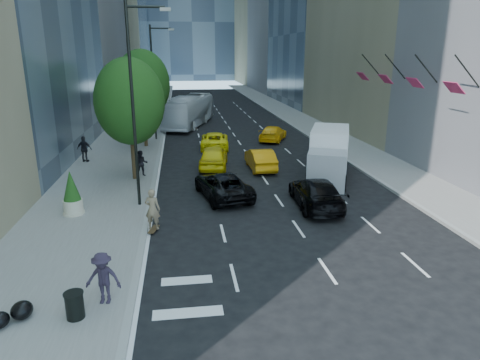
{
  "coord_description": "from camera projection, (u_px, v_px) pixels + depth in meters",
  "views": [
    {
      "loc": [
        -4.19,
        -17.71,
        7.79
      ],
      "look_at": [
        -1.32,
        2.88,
        1.6
      ],
      "focal_mm": 32.0,
      "sensor_mm": 36.0,
      "label": 1
    }
  ],
  "objects": [
    {
      "name": "pedestrian_b",
      "position": [
        84.0,
        149.0,
        31.02
      ],
      "size": [
        1.19,
        0.76,
        1.89
      ],
      "primitive_type": "imported",
      "rotation": [
        0.0,
        0.0,
        2.85
      ],
      "color": "black",
      "rests_on": "sidewalk_left"
    },
    {
      "name": "city_bus",
      "position": [
        189.0,
        111.0,
        47.16
      ],
      "size": [
        6.08,
        12.2,
        3.31
      ],
      "primitive_type": "imported",
      "rotation": [
        0.0,
        0.0,
        -0.29
      ],
      "color": "white",
      "rests_on": "ground"
    },
    {
      "name": "ground",
      "position": [
        277.0,
        230.0,
        19.59
      ],
      "size": [
        160.0,
        160.0,
        0.0
      ],
      "primitive_type": "plane",
      "color": "black",
      "rests_on": "ground"
    },
    {
      "name": "skateboarder",
      "position": [
        153.0,
        212.0,
        19.15
      ],
      "size": [
        0.78,
        0.61,
        1.89
      ],
      "primitive_type": "imported",
      "rotation": [
        0.0,
        0.0,
        2.88
      ],
      "color": "#7E694E",
      "rests_on": "ground"
    },
    {
      "name": "pedestrian_c",
      "position": [
        103.0,
        278.0,
        13.39
      ],
      "size": [
        1.21,
        0.82,
        1.73
      ],
      "primitive_type": "imported",
      "rotation": [
        0.0,
        0.0,
        -0.17
      ],
      "color": "#271E2D",
      "rests_on": "sidewalk_left"
    },
    {
      "name": "facade_flags",
      "position": [
        401.0,
        78.0,
        28.73
      ],
      "size": [
        1.85,
        13.3,
        2.05
      ],
      "color": "black",
      "rests_on": "ground"
    },
    {
      "name": "lamp_far",
      "position": [
        155.0,
        76.0,
        37.98
      ],
      "size": [
        2.13,
        0.22,
        10.0
      ],
      "color": "black",
      "rests_on": "sidewalk_left"
    },
    {
      "name": "black_sedan_lincoln",
      "position": [
        223.0,
        185.0,
        23.87
      ],
      "size": [
        3.32,
        5.43,
        1.41
      ],
      "primitive_type": "imported",
      "rotation": [
        0.0,
        0.0,
        3.35
      ],
      "color": "black",
      "rests_on": "ground"
    },
    {
      "name": "trash_can",
      "position": [
        75.0,
        306.0,
        12.74
      ],
      "size": [
        0.54,
        0.54,
        0.8
      ],
      "primitive_type": "cylinder",
      "color": "black",
      "rests_on": "sidewalk_left"
    },
    {
      "name": "traffic_signal",
      "position": [
        162.0,
        82.0,
        55.51
      ],
      "size": [
        2.48,
        0.53,
        5.2
      ],
      "color": "black",
      "rests_on": "sidewalk_left"
    },
    {
      "name": "tree_mid",
      "position": [
        142.0,
        84.0,
        35.16
      ],
      "size": [
        4.5,
        4.5,
        7.99
      ],
      "color": "#302312",
      "rests_on": "sidewalk_left"
    },
    {
      "name": "pedestrian_a",
      "position": [
        141.0,
        163.0,
        27.42
      ],
      "size": [
        0.85,
        0.68,
        1.68
      ],
      "primitive_type": "imported",
      "rotation": [
        0.0,
        0.0,
        0.05
      ],
      "color": "black",
      "rests_on": "sidewalk_left"
    },
    {
      "name": "black_sedan_mercedes",
      "position": [
        316.0,
        193.0,
        22.41
      ],
      "size": [
        2.39,
        5.32,
        1.51
      ],
      "primitive_type": "imported",
      "rotation": [
        0.0,
        0.0,
        3.09
      ],
      "color": "black",
      "rests_on": "ground"
    },
    {
      "name": "tree_far",
      "position": [
        152.0,
        83.0,
        47.7
      ],
      "size": [
        3.9,
        3.9,
        6.92
      ],
      "color": "#302312",
      "rests_on": "sidewalk_left"
    },
    {
      "name": "taxi_a",
      "position": [
        214.0,
        157.0,
        30.02
      ],
      "size": [
        2.52,
        4.89,
        1.59
      ],
      "primitive_type": "imported",
      "rotation": [
        0.0,
        0.0,
        3.0
      ],
      "color": "#DDC30B",
      "rests_on": "ground"
    },
    {
      "name": "tree_near",
      "position": [
        130.0,
        102.0,
        25.76
      ],
      "size": [
        4.2,
        4.2,
        7.46
      ],
      "color": "#302312",
      "rests_on": "sidewalk_left"
    },
    {
      "name": "sidewalk_left",
      "position": [
        137.0,
        126.0,
        46.86
      ],
      "size": [
        6.0,
        120.0,
        0.15
      ],
      "primitive_type": "cube",
      "color": "slate",
      "rests_on": "ground"
    },
    {
      "name": "garbage_bags",
      "position": [
        13.0,
        314.0,
        12.58
      ],
      "size": [
        1.08,
        1.04,
        0.54
      ],
      "color": "black",
      "rests_on": "sidewalk_left"
    },
    {
      "name": "taxi_b",
      "position": [
        260.0,
        159.0,
        29.71
      ],
      "size": [
        1.63,
        4.43,
        1.45
      ],
      "primitive_type": "imported",
      "rotation": [
        0.0,
        0.0,
        3.16
      ],
      "color": "orange",
      "rests_on": "ground"
    },
    {
      "name": "box_truck",
      "position": [
        329.0,
        154.0,
        27.45
      ],
      "size": [
        4.53,
        6.85,
        3.09
      ],
      "rotation": [
        0.0,
        0.0,
        -0.38
      ],
      "color": "silver",
      "rests_on": "ground"
    },
    {
      "name": "lamp_near",
      "position": [
        136.0,
        95.0,
        20.89
      ],
      "size": [
        2.13,
        0.22,
        10.0
      ],
      "color": "black",
      "rests_on": "sidewalk_left"
    },
    {
      "name": "taxi_c",
      "position": [
        215.0,
        140.0,
        36.3
      ],
      "size": [
        2.69,
        5.1,
        1.37
      ],
      "primitive_type": "imported",
      "rotation": [
        0.0,
        0.0,
        3.06
      ],
      "color": "#FFEC0D",
      "rests_on": "ground"
    },
    {
      "name": "sidewalk_right",
      "position": [
        305.0,
        123.0,
        49.37
      ],
      "size": [
        4.0,
        120.0,
        0.15
      ],
      "primitive_type": "cube",
      "color": "slate",
      "rests_on": "ground"
    },
    {
      "name": "taxi_d",
      "position": [
        273.0,
        133.0,
        39.4
      ],
      "size": [
        3.64,
        5.05,
        1.36
      ],
      "primitive_type": "imported",
      "rotation": [
        0.0,
        0.0,
        2.72
      ],
      "color": "yellow",
      "rests_on": "ground"
    },
    {
      "name": "planter_shrub",
      "position": [
        72.0,
        194.0,
        20.83
      ],
      "size": [
        0.92,
        0.92,
        2.22
      ],
      "color": "beige",
      "rests_on": "sidewalk_left"
    }
  ]
}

